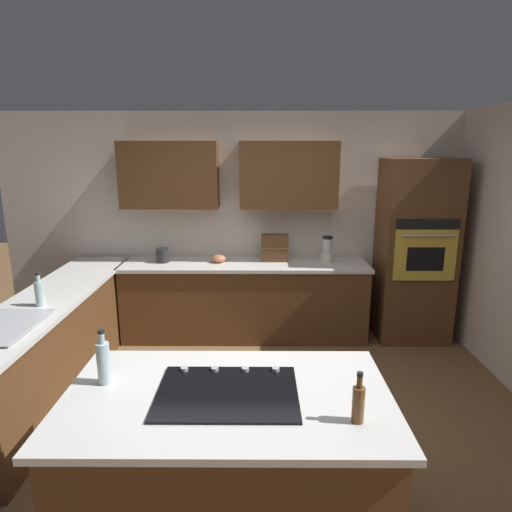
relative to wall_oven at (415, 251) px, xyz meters
name	(u,v)px	position (x,y,z in m)	size (l,w,h in m)	color
ground_plane	(251,421)	(1.85, 1.72, -1.04)	(14.00, 14.00, 0.00)	brown
wall_back	(247,211)	(1.92, -0.33, 0.41)	(6.00, 0.44, 2.60)	silver
lower_cabinets_back	(245,302)	(1.95, 0.00, -0.61)	(2.80, 0.60, 0.86)	brown
countertop_back	(244,265)	(1.95, 0.00, -0.16)	(2.84, 0.64, 0.04)	silver
lower_cabinets_side	(55,344)	(3.67, 1.17, -0.61)	(0.60, 2.90, 0.86)	brown
countertop_side	(50,298)	(3.67, 1.17, -0.16)	(0.64, 2.94, 0.04)	silver
island_base	(229,468)	(1.96, 2.79, -0.61)	(1.70, 0.96, 0.86)	brown
island_top	(227,397)	(1.96, 2.79, -0.16)	(1.78, 1.04, 0.04)	silver
wall_oven	(415,251)	(0.00, 0.00, 0.00)	(0.80, 0.66, 2.08)	brown
sink_unit	(2,326)	(3.68, 1.90, -0.12)	(0.46, 0.70, 0.23)	#515456
cooktop	(227,392)	(1.96, 2.79, -0.13)	(0.76, 0.56, 0.03)	black
blender	(327,251)	(1.00, -0.04, -0.01)	(0.15, 0.15, 0.31)	beige
mixing_bowl	(219,258)	(2.25, -0.04, -0.10)	(0.16, 0.16, 0.09)	#CC724C
spice_rack	(275,248)	(1.60, -0.08, 0.02)	(0.31, 0.11, 0.32)	brown
kettle	(162,255)	(2.90, -0.04, -0.06)	(0.15, 0.15, 0.16)	#262628
dish_soap_bottle	(40,293)	(3.62, 1.42, -0.03)	(0.08, 0.08, 0.29)	silver
oil_bottle	(104,362)	(2.66, 2.68, -0.01)	(0.07, 0.07, 0.32)	silver
second_bottle	(358,403)	(1.31, 3.04, -0.04)	(0.06, 0.06, 0.26)	brown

